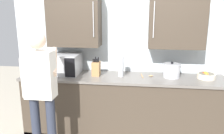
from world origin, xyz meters
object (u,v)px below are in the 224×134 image
(microwave_oven, at_px, (60,64))
(person_figure, at_px, (41,87))
(fruit_bowl, at_px, (206,76))
(wooden_spoon, at_px, (147,76))
(thermos_flask, at_px, (121,67))
(knife_block, at_px, (96,68))
(stock_pot, at_px, (172,70))

(microwave_oven, distance_m, person_figure, 0.80)
(microwave_oven, height_order, fruit_bowl, microwave_oven)
(wooden_spoon, relative_size, thermos_flask, 0.68)
(wooden_spoon, xyz_separation_m, person_figure, (-1.26, -0.81, 0.04))
(wooden_spoon, bearing_deg, fruit_bowl, 0.43)
(wooden_spoon, relative_size, person_figure, 0.12)
(wooden_spoon, relative_size, knife_block, 0.70)
(stock_pot, xyz_separation_m, person_figure, (-1.61, -0.82, -0.05))
(thermos_flask, bearing_deg, fruit_bowl, 2.43)
(knife_block, height_order, person_figure, person_figure)
(stock_pot, bearing_deg, microwave_oven, -179.10)
(wooden_spoon, height_order, fruit_bowl, fruit_bowl)
(thermos_flask, bearing_deg, knife_block, 179.02)
(wooden_spoon, bearing_deg, microwave_oven, -179.13)
(thermos_flask, bearing_deg, person_figure, -138.90)
(wooden_spoon, distance_m, person_figure, 1.50)
(thermos_flask, relative_size, fruit_bowl, 1.15)
(microwave_oven, xyz_separation_m, knife_block, (0.56, -0.02, -0.04))
(thermos_flask, distance_m, fruit_bowl, 1.21)
(knife_block, relative_size, stock_pot, 0.84)
(microwave_oven, xyz_separation_m, wooden_spoon, (1.31, 0.02, -0.14))
(wooden_spoon, distance_m, thermos_flask, 0.40)
(wooden_spoon, height_order, knife_block, knife_block)
(thermos_flask, xyz_separation_m, stock_pot, (0.73, 0.05, -0.05))
(fruit_bowl, xyz_separation_m, person_figure, (-2.09, -0.82, 0.01))
(fruit_bowl, bearing_deg, stock_pot, -179.99)
(microwave_oven, relative_size, fruit_bowl, 3.11)
(fruit_bowl, bearing_deg, microwave_oven, -179.30)
(fruit_bowl, height_order, person_figure, person_figure)
(stock_pot, bearing_deg, thermos_flask, -175.97)
(person_figure, bearing_deg, thermos_flask, 41.10)
(knife_block, height_order, thermos_flask, thermos_flask)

